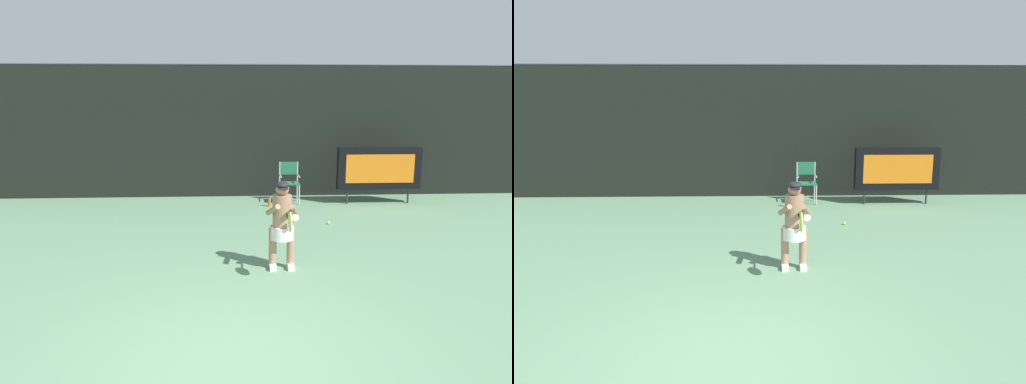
# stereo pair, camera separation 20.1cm
# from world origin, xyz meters

# --- Properties ---
(ground) EXTENTS (18.00, 22.00, 0.03)m
(ground) POSITION_xyz_m (0.00, -0.19, -0.01)
(ground) COLOR slate
(backdrop_screen) EXTENTS (18.00, 0.12, 3.66)m
(backdrop_screen) POSITION_xyz_m (0.00, 8.50, 1.81)
(backdrop_screen) COLOR black
(backdrop_screen) RESTS_ON ground
(scoreboard) EXTENTS (2.20, 0.21, 1.50)m
(scoreboard) POSITION_xyz_m (3.95, 7.36, 0.95)
(scoreboard) COLOR black
(scoreboard) RESTS_ON ground
(umpire_chair) EXTENTS (0.52, 0.44, 1.08)m
(umpire_chair) POSITION_xyz_m (1.61, 7.60, 0.62)
(umpire_chair) COLOR #B7B7BC
(umpire_chair) RESTS_ON ground
(water_bottle) EXTENTS (0.07, 0.07, 0.27)m
(water_bottle) POSITION_xyz_m (1.05, 7.15, 0.12)
(water_bottle) COLOR #CD6127
(water_bottle) RESTS_ON ground
(tennis_player) EXTENTS (0.54, 0.62, 1.47)m
(tennis_player) POSITION_xyz_m (0.91, 2.81, 0.80)
(tennis_player) COLOR white
(tennis_player) RESTS_ON ground
(tennis_racket) EXTENTS (0.03, 0.60, 0.31)m
(tennis_racket) POSITION_xyz_m (0.96, 2.17, 0.98)
(tennis_racket) COLOR black
(tennis_ball_loose) EXTENTS (0.07, 0.07, 0.07)m
(tennis_ball_loose) POSITION_xyz_m (2.24, 5.41, 0.03)
(tennis_ball_loose) COLOR #CCDB3D
(tennis_ball_loose) RESTS_ON ground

